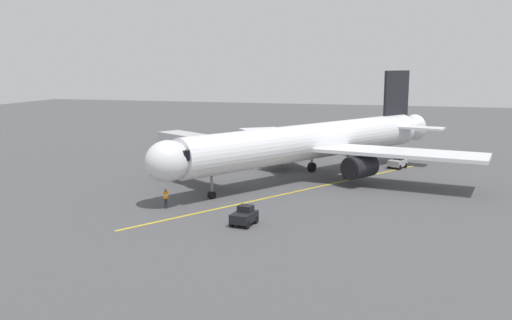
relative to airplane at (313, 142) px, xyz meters
The scene contains 8 objects.
ground_plane 4.42m from the airplane, 52.70° to the right, with size 220.00×220.00×0.00m, color #4C4C4F.
apron_lead_in_line 7.41m from the airplane, 88.61° to the left, with size 0.24×40.00×0.01m, color yellow.
airplane is the anchor object (origin of this frame).
jet_bridge 12.50m from the airplane, 32.12° to the left, with size 10.64×8.03×5.40m.
ground_crew_marshaller 19.11m from the airplane, 57.93° to the left, with size 0.42×0.47×1.71m.
tug_near_nose 12.76m from the airplane, 135.22° to the right, with size 2.32×2.71×1.50m.
baggage_cart_portside 15.93m from the airplane, 54.58° to the right, with size 2.88×2.76×1.27m.
tug_starboard_side 19.33m from the airplane, 83.85° to the left, with size 1.85×2.49×1.50m.
Camera 1 is at (-11.20, 60.24, 12.36)m, focal length 39.00 mm.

